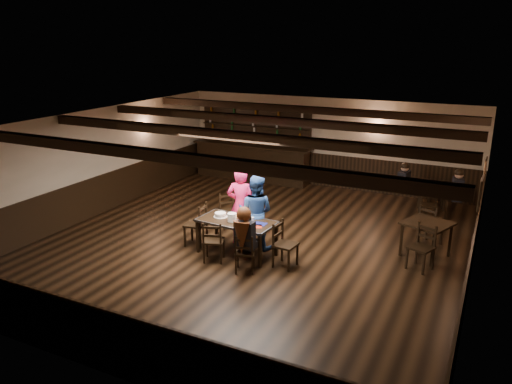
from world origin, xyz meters
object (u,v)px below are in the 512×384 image
at_px(chair_near_right, 245,251).
at_px(bar_counter, 253,157).
at_px(chair_near_left, 213,239).
at_px(cake, 220,215).
at_px(woman_pink, 241,206).
at_px(man_blue, 255,212).
at_px(dining_table, 237,224).

relative_size(chair_near_right, bar_counter, 0.20).
xyz_separation_m(chair_near_left, bar_counter, (-2.08, 6.01, 0.22)).
bearing_deg(bar_counter, cake, -70.51).
bearing_deg(bar_counter, chair_near_right, -64.94).
relative_size(chair_near_left, cake, 2.93).
height_order(woman_pink, man_blue, woman_pink).
distance_m(chair_near_left, chair_near_right, 0.82).
relative_size(woman_pink, bar_counter, 0.44).
xyz_separation_m(dining_table, cake, (-0.42, 0.05, 0.12)).
distance_m(dining_table, bar_counter, 5.91).
distance_m(woman_pink, bar_counter, 5.33).
bearing_deg(bar_counter, woman_pink, -66.37).
bearing_deg(man_blue, chair_near_right, 100.91).
distance_m(chair_near_left, bar_counter, 6.36).
relative_size(man_blue, bar_counter, 0.41).
bearing_deg(man_blue, chair_near_left, 62.05).
distance_m(dining_table, woman_pink, 0.61).
relative_size(chair_near_right, cake, 2.68).
bearing_deg(cake, chair_near_right, -38.59).
height_order(dining_table, man_blue, man_blue).
distance_m(dining_table, chair_near_right, 0.94).
bearing_deg(woman_pink, chair_near_right, 110.18).
xyz_separation_m(dining_table, man_blue, (0.20, 0.49, 0.14)).
bearing_deg(chair_near_right, dining_table, 127.51).
relative_size(woman_pink, cake, 5.87).
bearing_deg(woman_pink, cake, 55.41).
distance_m(man_blue, cake, 0.75).
height_order(woman_pink, bar_counter, bar_counter).
height_order(chair_near_left, woman_pink, woman_pink).
height_order(chair_near_left, bar_counter, bar_counter).
xyz_separation_m(woman_pink, man_blue, (0.38, -0.06, -0.06)).
xyz_separation_m(man_blue, cake, (-0.61, -0.44, -0.02)).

